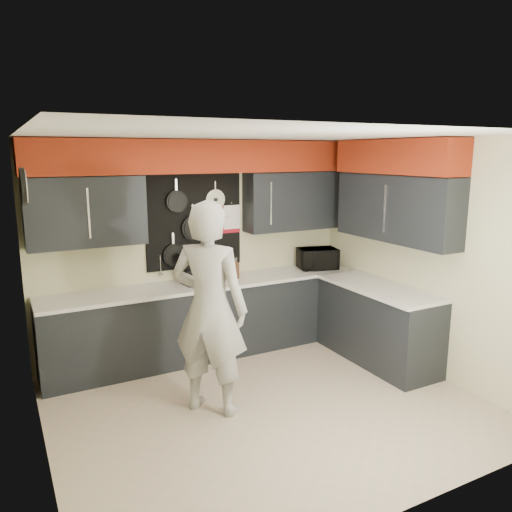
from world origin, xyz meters
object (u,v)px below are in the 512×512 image
coffee_maker (191,269)px  knife_block (234,270)px  microwave (318,259)px  person (210,309)px  utensil_crock (216,273)px

coffee_maker → knife_block: bearing=-3.8°
microwave → knife_block: bearing=-168.1°
microwave → person: bearing=-135.0°
microwave → knife_block: 1.21m
utensil_crock → person: (-0.64, -1.35, 0.02)m
coffee_maker → person: person is taller
utensil_crock → knife_block: bearing=-16.7°
coffee_maker → person: bearing=-108.3°
microwave → coffee_maker: (-1.78, 0.03, 0.04)m
knife_block → utensil_crock: 0.23m
knife_block → person: size_ratio=0.10×
utensil_crock → person: size_ratio=0.07×
knife_block → coffee_maker: coffee_maker is taller
microwave → coffee_maker: 1.78m
microwave → utensil_crock: (-1.43, 0.11, -0.06)m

